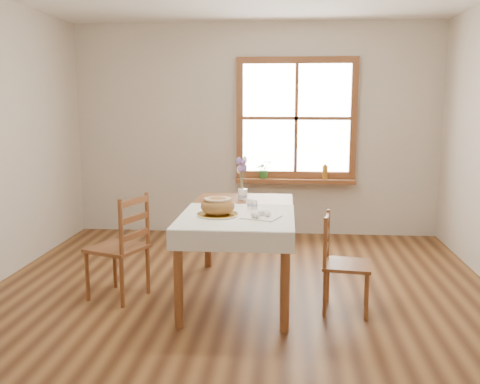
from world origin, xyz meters
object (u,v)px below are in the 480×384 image
Objects in this scene: chair_left at (117,246)px; chair_right at (347,263)px; dining_table at (240,219)px; bread_plate at (218,215)px; flower_vase at (243,195)px.

chair_left is 1.91m from chair_right.
dining_table is 0.97m from chair_right.
chair_left is at bearing 170.72° from bread_plate.
chair_left is 1.23m from flower_vase.
chair_left is 9.35× the size of flower_vase.
dining_table is 0.45m from flower_vase.
chair_right is at bearing 106.40° from chair_left.
flower_vase reaches higher than bread_plate.
chair_left is at bearing 93.66° from chair_right.
chair_left is 1.14× the size of chair_right.
bread_plate reaches higher than dining_table.
dining_table is at bearing 78.22° from chair_right.
bread_plate is (-1.03, -0.00, 0.37)m from chair_right.
flower_vase is at bearing 91.65° from dining_table.
bread_plate is 0.76m from flower_vase.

